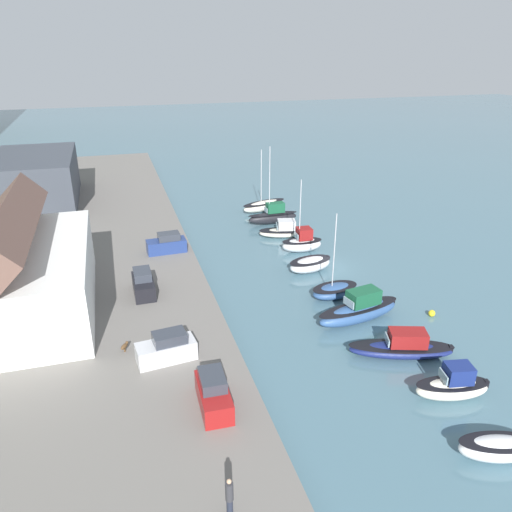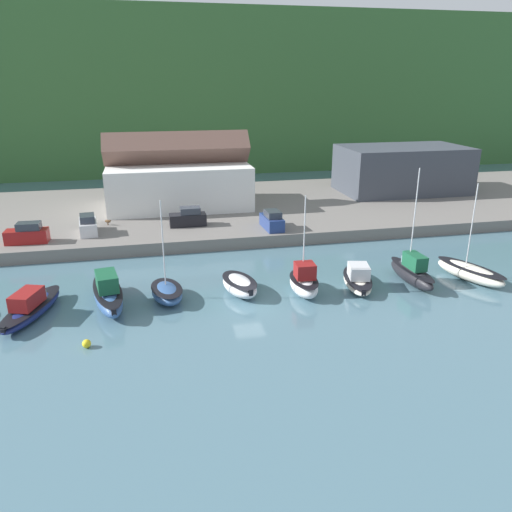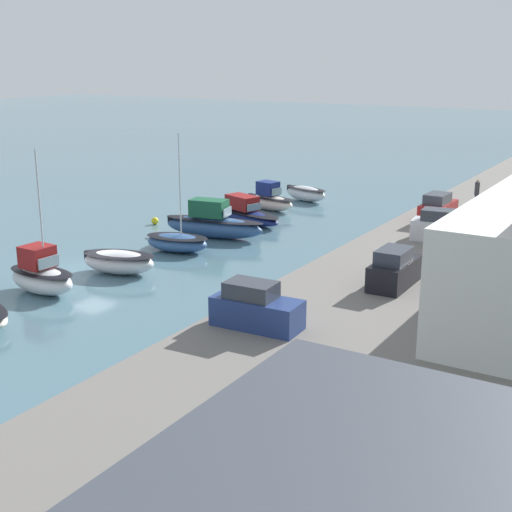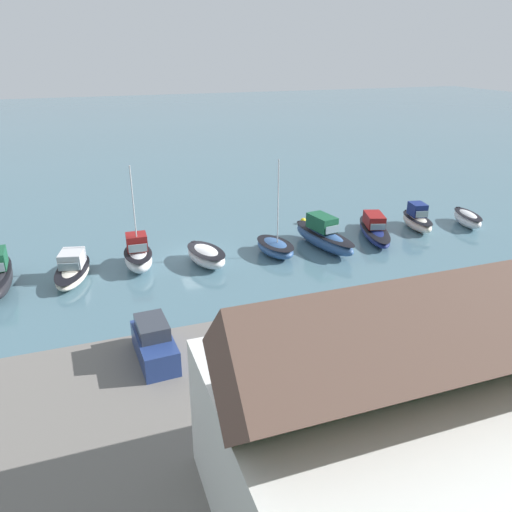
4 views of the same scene
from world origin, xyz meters
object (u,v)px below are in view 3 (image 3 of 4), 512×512
Objects in this scene: moored_boat_1 at (270,200)px; moored_boat_0 at (306,193)px; moored_boat_4 at (177,242)px; parked_car_3 at (443,228)px; parked_car_1 at (256,308)px; moored_boat_6 at (41,276)px; parked_car_2 at (395,270)px; moored_boat_3 at (213,224)px; person_on_quay at (477,191)px; mooring_buoy_0 at (155,221)px; moored_boat_2 at (245,213)px; moored_boat_5 at (119,261)px; dog_on_quay at (478,246)px; parked_car_0 at (438,209)px.

moored_boat_0 is at bearing -178.56° from moored_boat_1.
moored_boat_4 is 18.54m from parked_car_3.
moored_boat_4 is 1.97× the size of parked_car_1.
parked_car_2 is at bearing 116.28° from moored_boat_6.
person_on_quay is at bearing 126.89° from moored_boat_3.
parked_car_1 is (28.34, 15.79, 1.32)m from moored_boat_1.
moored_boat_2 is at bearing 128.27° from mooring_buoy_0.
moored_boat_5 is 8.90× the size of mooring_buoy_0.
moored_boat_2 is 1.92× the size of parked_car_3.
moored_boat_6 reaches higher than moored_boat_4.
moored_boat_3 reaches higher than mooring_buoy_0.
moored_boat_4 is at bearing 49.41° from mooring_buoy_0.
person_on_quay is (-24.80, -2.05, 0.18)m from parked_car_2.
moored_boat_0 is at bearing 172.71° from moored_boat_4.
moored_boat_3 is 1.56× the size of moored_boat_5.
parked_car_1 reaches higher than mooring_buoy_0.
mooring_buoy_0 is (9.95, -5.24, -0.65)m from moored_boat_1.
mooring_buoy_0 is at bearing -159.49° from moored_boat_6.
dog_on_quay is (1.90, 2.91, -0.46)m from parked_car_3.
moored_boat_0 is at bearing 168.45° from moored_boat_5.
parked_car_2 reaches higher than mooring_buoy_0.
parked_car_0 reaches higher than moored_boat_2.
moored_boat_2 is (5.30, 0.65, -0.15)m from moored_boat_1.
parked_car_0 is at bearing -21.15° from dog_on_quay.
parked_car_3 is at bearing 67.87° from moored_boat_0.
moored_boat_0 is 36.97m from parked_car_1.
moored_boat_5 is 0.63× the size of moored_boat_6.
moored_boat_2 is 1.99× the size of parked_car_2.
parked_car_1 reaches higher than moored_boat_5.
person_on_quay is at bearing 178.61° from parked_car_3.
moored_boat_4 reaches higher than parked_car_1.
moored_boat_3 is at bearing 178.97° from moored_boat_6.
mooring_buoy_0 is at bearing -109.44° from moored_boat_3.
parked_car_1 is (33.78, 14.93, 1.51)m from moored_boat_0.
moored_boat_4 is at bearing 17.38° from moored_boat_0.
moored_boat_6 reaches higher than moored_boat_3.
moored_boat_4 is 6.17m from moored_boat_5.
moored_boat_3 reaches higher than dog_on_quay.
mooring_buoy_0 is at bearing -33.55° from moored_boat_2.
moored_boat_1 is 23.46m from dog_on_quay.
moored_boat_0 is 21.21m from moored_boat_4.
dog_on_quay is (-1.10, 19.83, 0.71)m from moored_boat_3.
moored_boat_0 is at bearing 155.01° from parked_car_0.
moored_boat_5 is 1.22× the size of parked_car_3.
parked_car_1 reaches higher than moored_boat_2.
parked_car_1 is 1.02× the size of parked_car_2.
parked_car_0 is 5.15× the size of dog_on_quay.
moored_boat_3 is 10.88m from moored_boat_5.
moored_boat_4 is at bearing -72.13° from parked_car_3.
moored_boat_2 is at bearing 175.73° from moored_boat_4.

